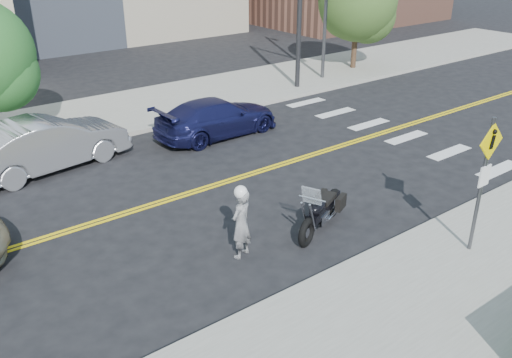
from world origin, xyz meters
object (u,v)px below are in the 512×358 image
object	(u,v)px
motorcyclist	(241,222)
pedestrian_sign	(484,173)
parked_car_blue	(217,117)
motorcycle	(322,203)
parked_car_silver	(48,144)

from	to	relation	value
motorcyclist	pedestrian_sign	bearing A→B (deg)	122.49
pedestrian_sign	parked_car_blue	distance (m)	9.71
motorcyclist	motorcycle	distance (m)	2.19
motorcycle	parked_car_blue	size ratio (longest dim) A/B	0.50
pedestrian_sign	parked_car_silver	xyz separation A→B (m)	(-5.70, 10.28, -1.19)
motorcyclist	parked_car_blue	xyz separation A→B (m)	(3.78, 6.63, -0.19)
motorcyclist	parked_car_blue	distance (m)	7.63
pedestrian_sign	motorcyclist	xyz separation A→B (m)	(-3.98, 2.99, -1.12)
motorcycle	motorcyclist	bearing A→B (deg)	151.07
motorcycle	parked_car_blue	bearing A→B (deg)	52.66
motorcyclist	parked_car_blue	world-z (taller)	motorcyclist
pedestrian_sign	motorcyclist	world-z (taller)	pedestrian_sign
pedestrian_sign	parked_car_silver	distance (m)	11.81
pedestrian_sign	parked_car_blue	size ratio (longest dim) A/B	0.67
parked_car_silver	parked_car_blue	size ratio (longest dim) A/B	1.06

